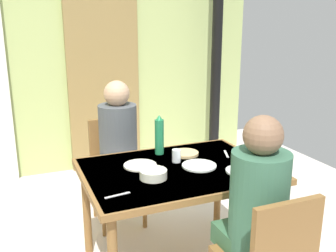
{
  "coord_description": "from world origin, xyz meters",
  "views": [
    {
      "loc": [
        -0.5,
        -2.07,
        1.66
      ],
      "look_at": [
        0.45,
        0.23,
        0.97
      ],
      "focal_mm": 40.92,
      "sensor_mm": 36.0,
      "label": 1
    }
  ],
  "objects": [
    {
      "name": "bread_plate_sliced",
      "position": [
        0.61,
        0.3,
        0.73
      ],
      "size": [
        0.19,
        0.19,
        0.02
      ],
      "primitive_type": "cylinder",
      "color": "#DBB77A",
      "rests_on": "dining_table"
    },
    {
      "name": "cutlery_fork_near",
      "position": [
        -0.02,
        -0.17,
        0.73
      ],
      "size": [
        0.15,
        0.04,
        0.0
      ],
      "primitive_type": "cube",
      "rotation": [
        0.0,
        0.0,
        3.28
      ],
      "color": "silver",
      "rests_on": "dining_table"
    },
    {
      "name": "person_far_diner",
      "position": [
        0.24,
        0.75,
        0.78
      ],
      "size": [
        0.3,
        0.37,
        0.77
      ],
      "rotation": [
        0.0,
        0.0,
        3.14
      ],
      "color": "#435856",
      "rests_on": "ground_plane"
    },
    {
      "name": "serving_bowl_center",
      "position": [
        0.25,
        -0.02,
        0.75
      ],
      "size": [
        0.17,
        0.17,
        0.05
      ],
      "primitive_type": "cylinder",
      "color": "white",
      "rests_on": "dining_table"
    },
    {
      "name": "cutlery_knife_near",
      "position": [
        0.89,
        0.2,
        0.73
      ],
      "size": [
        0.07,
        0.15,
        0.0
      ],
      "primitive_type": "cube",
      "rotation": [
        0.0,
        0.0,
        4.33
      ],
      "color": "silver",
      "rests_on": "dining_table"
    },
    {
      "name": "chair_far_diner",
      "position": [
        0.24,
        0.88,
        0.5
      ],
      "size": [
        0.4,
        0.4,
        0.87
      ],
      "rotation": [
        0.0,
        0.0,
        3.14
      ],
      "color": "brown",
      "rests_on": "ground_plane"
    },
    {
      "name": "door_wooden",
      "position": [
        0.46,
        2.14,
        1.0
      ],
      "size": [
        0.8,
        0.05,
        2.0
      ],
      "primitive_type": "cube",
      "color": "olive",
      "rests_on": "ground_plane"
    },
    {
      "name": "dining_table",
      "position": [
        0.45,
        0.08,
        0.65
      ],
      "size": [
        1.22,
        0.9,
        0.72
      ],
      "color": "brown",
      "rests_on": "ground_plane"
    },
    {
      "name": "dinner_plate_near_left",
      "position": [
        0.81,
        -0.14,
        0.73
      ],
      "size": [
        0.21,
        0.21,
        0.01
      ],
      "primitive_type": "cylinder",
      "color": "white",
      "rests_on": "dining_table"
    },
    {
      "name": "drinking_glass_by_near_diner",
      "position": [
        0.49,
        0.19,
        0.77
      ],
      "size": [
        0.06,
        0.06,
        0.09
      ],
      "primitive_type": "cylinder",
      "color": "silver",
      "rests_on": "dining_table"
    },
    {
      "name": "person_near_diner",
      "position": [
        0.61,
        -0.58,
        0.78
      ],
      "size": [
        0.3,
        0.37,
        0.77
      ],
      "color": "#376544",
      "rests_on": "ground_plane"
    },
    {
      "name": "wall_back",
      "position": [
        0.0,
        2.22,
        1.33
      ],
      "size": [
        4.52,
        0.1,
        2.67
      ],
      "primitive_type": "cube",
      "color": "#AEC173",
      "rests_on": "ground_plane"
    },
    {
      "name": "dinner_plate_far_center",
      "position": [
        0.6,
        0.05,
        0.73
      ],
      "size": [
        0.23,
        0.23,
        0.01
      ],
      "primitive_type": "cylinder",
      "color": "white",
      "rests_on": "dining_table"
    },
    {
      "name": "water_bottle_green_near",
      "position": [
        0.45,
        0.39,
        0.86
      ],
      "size": [
        0.07,
        0.07,
        0.29
      ],
      "color": "#207C4C",
      "rests_on": "dining_table"
    },
    {
      "name": "stove_pipe_column",
      "position": [
        1.73,
        1.87,
        1.33
      ],
      "size": [
        0.12,
        0.12,
        2.67
      ],
      "primitive_type": "cylinder",
      "color": "black",
      "rests_on": "ground_plane"
    },
    {
      "name": "dinner_plate_near_right",
      "position": [
        0.24,
        0.21,
        0.73
      ],
      "size": [
        0.22,
        0.22,
        0.01
      ],
      "primitive_type": "cylinder",
      "color": "white",
      "rests_on": "dining_table"
    }
  ]
}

